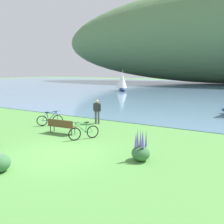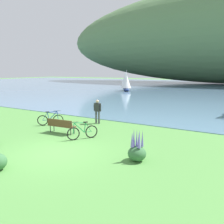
{
  "view_description": "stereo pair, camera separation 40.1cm",
  "coord_description": "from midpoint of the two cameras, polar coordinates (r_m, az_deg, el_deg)",
  "views": [
    {
      "loc": [
        6.96,
        -7.58,
        3.73
      ],
      "look_at": [
        -0.38,
        5.63,
        1.0
      ],
      "focal_mm": 36.73,
      "sensor_mm": 36.0,
      "label": 1
    },
    {
      "loc": [
        7.31,
        -7.38,
        3.73
      ],
      "look_at": [
        -0.38,
        5.63,
        1.0
      ],
      "focal_mm": 36.73,
      "sensor_mm": 36.0,
      "label": 2
    }
  ],
  "objects": [
    {
      "name": "sailboat_nearest_to_shore",
      "position": [
        42.58,
        3.74,
        7.67
      ],
      "size": [
        2.98,
        3.12,
        3.82
      ],
      "color": "navy",
      "rests_on": "bay_water"
    },
    {
      "name": "park_bench_near_camera",
      "position": [
        14.07,
        -11.78,
        -3.17
      ],
      "size": [
        1.83,
        0.61,
        0.88
      ],
      "color": "brown",
      "rests_on": "ground"
    },
    {
      "name": "person_at_shoreline",
      "position": [
        16.29,
        -2.94,
        0.5
      ],
      "size": [
        0.61,
        0.23,
        1.71
      ],
      "color": "#4C4C51",
      "rests_on": "ground"
    },
    {
      "name": "echium_bush_mid_cluster",
      "position": [
        9.78,
        7.43,
        -9.77
      ],
      "size": [
        0.78,
        0.78,
        1.41
      ],
      "color": "#386B3D",
      "rests_on": "ground"
    },
    {
      "name": "bicycle_leaning_near_bench",
      "position": [
        12.75,
        -6.47,
        -4.98
      ],
      "size": [
        1.03,
        1.51,
        1.01
      ],
      "color": "black",
      "rests_on": "ground"
    },
    {
      "name": "bicycle_beside_path",
      "position": [
        16.37,
        -14.39,
        -1.84
      ],
      "size": [
        1.39,
        1.19,
        1.01
      ],
      "color": "black",
      "rests_on": "ground"
    },
    {
      "name": "ground_plane",
      "position": [
        10.99,
        -12.47,
        -9.85
      ],
      "size": [
        200.0,
        200.0,
        0.0
      ],
      "primitive_type": "plane",
      "color": "#518E42"
    },
    {
      "name": "bay_water",
      "position": [
        55.21,
        23.19,
        5.57
      ],
      "size": [
        180.0,
        80.0,
        0.04
      ],
      "primitive_type": "cube",
      "color": "#5B7F9E",
      "rests_on": "ground"
    }
  ]
}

